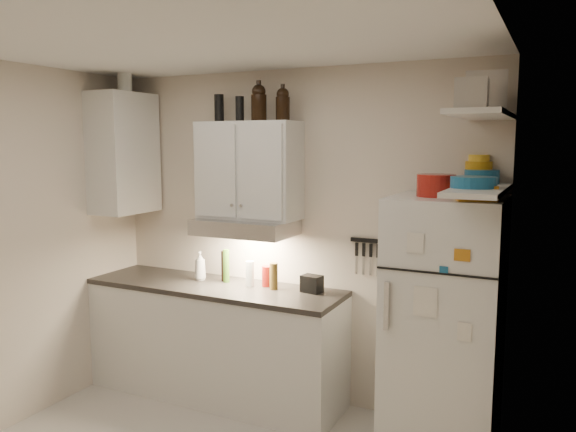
% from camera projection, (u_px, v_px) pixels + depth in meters
% --- Properties ---
extents(ceiling, '(3.20, 3.00, 0.02)m').
position_uv_depth(ceiling, '(169.00, 32.00, 2.93)').
color(ceiling, white).
rests_on(ceiling, ground).
extents(back_wall, '(3.20, 0.02, 2.60)m').
position_uv_depth(back_wall, '(293.00, 237.00, 4.44)').
color(back_wall, beige).
rests_on(back_wall, ground).
extents(right_wall, '(0.02, 3.00, 2.60)m').
position_uv_depth(right_wall, '(481.00, 316.00, 2.40)').
color(right_wall, beige).
rests_on(right_wall, ground).
extents(base_cabinet, '(2.10, 0.60, 0.88)m').
position_uv_depth(base_cabinet, '(215.00, 342.00, 4.52)').
color(base_cabinet, silver).
rests_on(base_cabinet, floor).
extents(countertop, '(2.10, 0.62, 0.04)m').
position_uv_depth(countertop, '(214.00, 287.00, 4.46)').
color(countertop, '#292623').
rests_on(countertop, base_cabinet).
extents(upper_cabinet, '(0.80, 0.33, 0.75)m').
position_uv_depth(upper_cabinet, '(249.00, 170.00, 4.35)').
color(upper_cabinet, silver).
rests_on(upper_cabinet, back_wall).
extents(side_cabinet, '(0.33, 0.55, 1.00)m').
position_uv_depth(side_cabinet, '(124.00, 153.00, 4.71)').
color(side_cabinet, silver).
rests_on(side_cabinet, left_wall).
extents(range_hood, '(0.76, 0.46, 0.12)m').
position_uv_depth(range_hood, '(245.00, 227.00, 4.35)').
color(range_hood, silver).
rests_on(range_hood, back_wall).
extents(fridge, '(0.70, 0.68, 1.70)m').
position_uv_depth(fridge, '(444.00, 327.00, 3.65)').
color(fridge, silver).
rests_on(fridge, floor).
extents(shelf_hi, '(0.30, 0.95, 0.03)m').
position_uv_depth(shelf_hi, '(482.00, 115.00, 3.26)').
color(shelf_hi, silver).
rests_on(shelf_hi, right_wall).
extents(shelf_lo, '(0.30, 0.95, 0.03)m').
position_uv_depth(shelf_lo, '(479.00, 190.00, 3.32)').
color(shelf_lo, silver).
rests_on(shelf_lo, right_wall).
extents(knife_strip, '(0.42, 0.02, 0.03)m').
position_uv_depth(knife_strip, '(378.00, 241.00, 4.11)').
color(knife_strip, black).
rests_on(knife_strip, back_wall).
extents(dutch_oven, '(0.27, 0.27, 0.14)m').
position_uv_depth(dutch_oven, '(436.00, 185.00, 3.54)').
color(dutch_oven, maroon).
rests_on(dutch_oven, fridge).
extents(book_stack, '(0.29, 0.33, 0.09)m').
position_uv_depth(book_stack, '(475.00, 192.00, 3.33)').
color(book_stack, '#BE7417').
rests_on(book_stack, fridge).
extents(spice_jar, '(0.08, 0.08, 0.10)m').
position_uv_depth(spice_jar, '(461.00, 190.00, 3.43)').
color(spice_jar, silver).
rests_on(spice_jar, fridge).
extents(stock_pot, '(0.29, 0.29, 0.17)m').
position_uv_depth(stock_pot, '(485.00, 100.00, 3.48)').
color(stock_pot, silver).
rests_on(stock_pot, shelf_hi).
extents(tin_a, '(0.25, 0.23, 0.23)m').
position_uv_depth(tin_a, '(486.00, 92.00, 3.23)').
color(tin_a, '#AAAAAD').
rests_on(tin_a, shelf_hi).
extents(tin_b, '(0.18, 0.18, 0.17)m').
position_uv_depth(tin_b, '(472.00, 94.00, 3.04)').
color(tin_b, '#AAAAAD').
rests_on(tin_b, shelf_hi).
extents(bowl_teal, '(0.22, 0.22, 0.09)m').
position_uv_depth(bowl_teal, '(482.00, 177.00, 3.64)').
color(bowl_teal, '#185886').
rests_on(bowl_teal, shelf_lo).
extents(bowl_orange, '(0.18, 0.18, 0.05)m').
position_uv_depth(bowl_orange, '(479.00, 165.00, 3.72)').
color(bowl_orange, '#C88812').
rests_on(bowl_orange, bowl_teal).
extents(bowl_yellow, '(0.14, 0.14, 0.04)m').
position_uv_depth(bowl_yellow, '(479.00, 158.00, 3.72)').
color(bowl_yellow, gold).
rests_on(bowl_yellow, bowl_orange).
extents(plates, '(0.32, 0.32, 0.07)m').
position_uv_depth(plates, '(474.00, 182.00, 3.28)').
color(plates, '#185886').
rests_on(plates, shelf_lo).
extents(growler_a, '(0.15, 0.15, 0.28)m').
position_uv_depth(growler_a, '(259.00, 102.00, 4.20)').
color(growler_a, black).
rests_on(growler_a, upper_cabinet).
extents(growler_b, '(0.14, 0.14, 0.25)m').
position_uv_depth(growler_b, '(283.00, 104.00, 4.14)').
color(growler_b, black).
rests_on(growler_b, upper_cabinet).
extents(thermos_a, '(0.08, 0.08, 0.19)m').
position_uv_depth(thermos_a, '(240.00, 109.00, 4.29)').
color(thermos_a, black).
rests_on(thermos_a, upper_cabinet).
extents(thermos_b, '(0.09, 0.09, 0.22)m').
position_uv_depth(thermos_b, '(219.00, 108.00, 4.44)').
color(thermos_b, black).
rests_on(thermos_b, upper_cabinet).
extents(side_jar, '(0.12, 0.12, 0.15)m').
position_uv_depth(side_jar, '(125.00, 82.00, 4.58)').
color(side_jar, silver).
rests_on(side_jar, side_cabinet).
extents(soap_bottle, '(0.13, 0.13, 0.26)m').
position_uv_depth(soap_bottle, '(200.00, 264.00, 4.59)').
color(soap_bottle, silver).
rests_on(soap_bottle, countertop).
extents(pepper_mill, '(0.08, 0.08, 0.20)m').
position_uv_depth(pepper_mill, '(274.00, 276.00, 4.30)').
color(pepper_mill, brown).
rests_on(pepper_mill, countertop).
extents(oil_bottle, '(0.06, 0.06, 0.27)m').
position_uv_depth(oil_bottle, '(226.00, 266.00, 4.51)').
color(oil_bottle, '#355D17').
rests_on(oil_bottle, countertop).
extents(vinegar_bottle, '(0.06, 0.06, 0.25)m').
position_uv_depth(vinegar_bottle, '(224.00, 266.00, 4.56)').
color(vinegar_bottle, black).
rests_on(vinegar_bottle, countertop).
extents(clear_bottle, '(0.08, 0.08, 0.20)m').
position_uv_depth(clear_bottle, '(250.00, 274.00, 4.39)').
color(clear_bottle, silver).
rests_on(clear_bottle, countertop).
extents(red_jar, '(0.10, 0.10, 0.16)m').
position_uv_depth(red_jar, '(267.00, 276.00, 4.39)').
color(red_jar, maroon).
rests_on(red_jar, countertop).
extents(caddy, '(0.17, 0.13, 0.13)m').
position_uv_depth(caddy, '(312.00, 284.00, 4.22)').
color(caddy, black).
rests_on(caddy, countertop).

